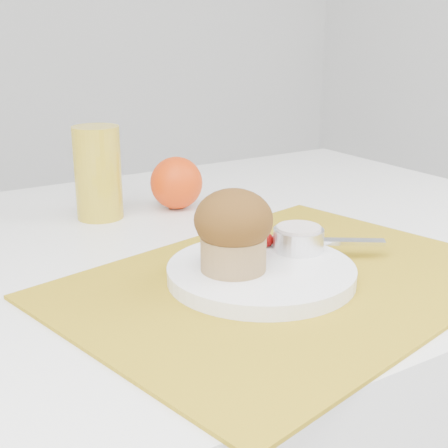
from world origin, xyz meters
TOP-DOWN VIEW (x-y plane):
  - placemat at (0.03, -0.14)m, footprint 0.57×0.47m
  - plate at (0.00, -0.13)m, footprint 0.27×0.27m
  - ramekin at (0.07, -0.11)m, footprint 0.07×0.07m
  - cream at (0.07, -0.11)m, footprint 0.06×0.06m
  - raspberry_near at (0.02, -0.07)m, footprint 0.02×0.02m
  - raspberry_far at (0.04, -0.08)m, footprint 0.02×0.02m
  - butter_knife at (0.09, -0.10)m, footprint 0.18×0.13m
  - orange at (0.07, 0.19)m, footprint 0.08×0.08m
  - juice_glass at (-0.06, 0.21)m, footprint 0.09×0.09m
  - muffin at (-0.03, -0.12)m, footprint 0.09×0.09m

SIDE VIEW (x-z plane):
  - placemat at x=0.03m, z-range 0.75..0.75m
  - plate at x=0.00m, z-range 0.75..0.77m
  - butter_knife at x=0.09m, z-range 0.77..0.78m
  - raspberry_near at x=0.02m, z-range 0.77..0.79m
  - raspberry_far at x=0.04m, z-range 0.77..0.79m
  - ramekin at x=0.07m, z-range 0.77..0.80m
  - orange at x=0.07m, z-range 0.75..0.83m
  - cream at x=0.07m, z-range 0.80..0.80m
  - muffin at x=-0.03m, z-range 0.77..0.87m
  - juice_glass at x=-0.06m, z-range 0.75..0.89m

